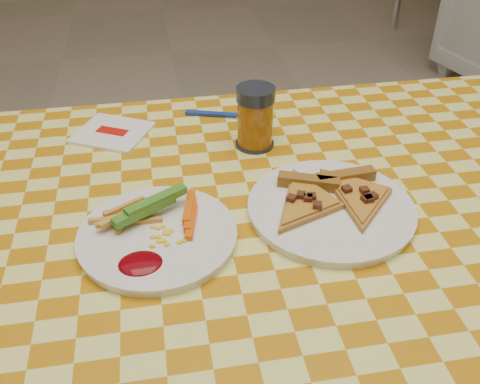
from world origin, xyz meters
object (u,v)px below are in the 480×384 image
Objects in this scene: plate_left at (158,237)px; plate_right at (331,210)px; drink_glass at (255,118)px; table at (258,258)px.

plate_left and plate_right have the same top height.
drink_glass is at bearing 108.79° from plate_right.
drink_glass reaches higher than plate_left.
plate_left is at bearing -173.68° from table.
plate_right is 0.24m from drink_glass.
plate_left is 0.27m from plate_right.
plate_left is 0.90× the size of plate_right.
drink_glass is at bearing 51.49° from plate_left.
table is at bearing 6.32° from plate_left.
drink_glass is at bearing 80.32° from table.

